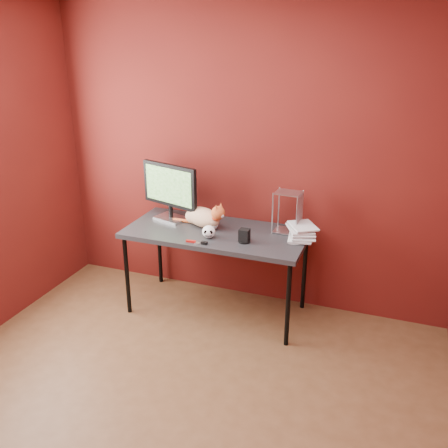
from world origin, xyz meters
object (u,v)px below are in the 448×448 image
(monitor, at_px, (170,189))
(skull_mug, at_px, (209,232))
(speaker, at_px, (244,236))
(desk, at_px, (216,236))
(cat, at_px, (203,217))
(book_stack, at_px, (294,162))

(monitor, bearing_deg, skull_mug, -13.82)
(speaker, bearing_deg, desk, 155.57)
(monitor, bearing_deg, desk, 2.72)
(desk, distance_m, cat, 0.20)
(cat, height_order, book_stack, book_stack)
(skull_mug, bearing_deg, book_stack, 3.36)
(cat, relative_size, speaker, 4.67)
(desk, relative_size, skull_mug, 13.35)
(desk, bearing_deg, book_stack, 6.27)
(monitor, relative_size, book_stack, 0.45)
(speaker, relative_size, book_stack, 0.09)
(cat, bearing_deg, monitor, -167.43)
(skull_mug, bearing_deg, desk, 72.50)
(monitor, xyz_separation_m, speaker, (0.76, -0.26, -0.23))
(monitor, distance_m, book_stack, 1.14)
(skull_mug, bearing_deg, monitor, 132.95)
(desk, xyz_separation_m, speaker, (0.29, -0.14, 0.10))
(monitor, distance_m, skull_mug, 0.59)
(monitor, xyz_separation_m, cat, (0.33, -0.06, -0.19))
(skull_mug, distance_m, book_stack, 0.87)
(desk, distance_m, monitor, 0.58)
(skull_mug, relative_size, book_stack, 0.09)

